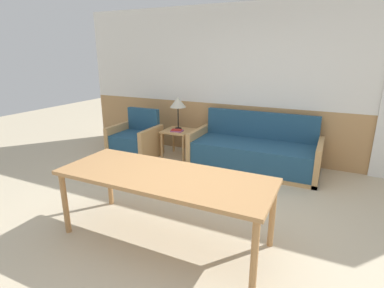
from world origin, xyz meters
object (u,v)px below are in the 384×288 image
(armchair, at_px, (135,142))
(side_table, at_px, (178,135))
(couch, at_px, (254,153))
(table_lamp, at_px, (178,103))
(dining_table, at_px, (164,180))

(armchair, relative_size, side_table, 1.68)
(couch, xyz_separation_m, table_lamp, (-1.47, 0.08, 0.73))
(table_lamp, height_order, dining_table, table_lamp)
(side_table, bearing_deg, dining_table, -64.86)
(armchair, distance_m, table_lamp, 1.09)
(armchair, relative_size, table_lamp, 1.45)
(dining_table, bearing_deg, couch, 82.33)
(table_lamp, bearing_deg, side_table, -65.96)
(armchair, relative_size, dining_table, 0.40)
(couch, relative_size, table_lamp, 3.51)
(armchair, xyz_separation_m, side_table, (0.74, 0.32, 0.15))
(dining_table, bearing_deg, side_table, 115.14)
(table_lamp, xyz_separation_m, dining_table, (1.15, -2.46, -0.34))
(armchair, xyz_separation_m, table_lamp, (0.70, 0.41, 0.74))
(couch, xyz_separation_m, armchair, (-2.18, -0.33, -0.00))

